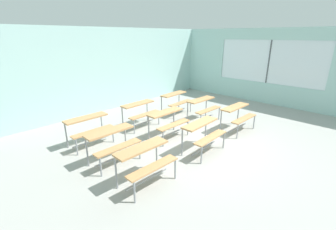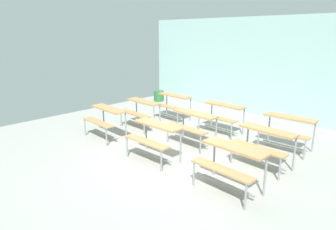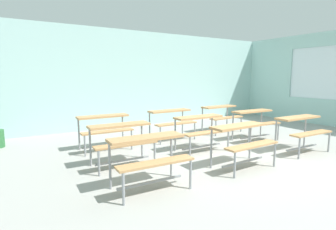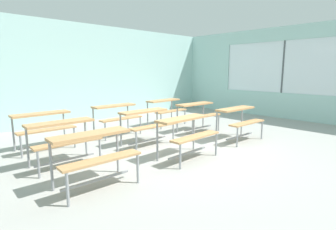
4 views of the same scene
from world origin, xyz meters
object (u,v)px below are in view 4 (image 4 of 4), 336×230
at_px(desk_bench_r0c2, 239,116).
at_px(desk_bench_r2c0, 43,122).
at_px(desk_bench_r1c1, 147,119).
at_px(desk_bench_r1c0, 63,133).
at_px(desk_bench_r1c2, 198,110).
at_px(desk_bench_r2c2, 166,106).
at_px(desk_bench_r0c0, 94,147).
at_px(desk_bench_r2c1, 117,113).
at_px(desk_bench_r0c1, 187,128).

xyz_separation_m(desk_bench_r0c2, desk_bench_r2c0, (-3.50, 2.33, 0.00)).
xyz_separation_m(desk_bench_r0c2, desk_bench_r1c1, (-1.76, 1.16, 0.00)).
relative_size(desk_bench_r1c0, desk_bench_r1c1, 1.00).
height_order(desk_bench_r0c2, desk_bench_r2c0, same).
distance_m(desk_bench_r1c0, desk_bench_r1c1, 1.80).
height_order(desk_bench_r0c2, desk_bench_r1c2, same).
xyz_separation_m(desk_bench_r1c2, desk_bench_r2c2, (-0.05, 1.17, 0.00)).
distance_m(desk_bench_r1c2, desk_bench_r2c0, 3.65).
bearing_deg(desk_bench_r2c0, desk_bench_r0c0, -90.98).
distance_m(desk_bench_r1c0, desk_bench_r2c1, 2.17).
bearing_deg(desk_bench_r2c2, desk_bench_r2c0, 178.33).
bearing_deg(desk_bench_r0c1, desk_bench_r2c2, 53.11).
relative_size(desk_bench_r2c0, desk_bench_r2c1, 1.01).
distance_m(desk_bench_r0c0, desk_bench_r1c1, 2.15).
relative_size(desk_bench_r0c1, desk_bench_r2c2, 0.99).
relative_size(desk_bench_r0c0, desk_bench_r2c0, 1.01).
bearing_deg(desk_bench_r0c1, desk_bench_r0c0, 176.99).
bearing_deg(desk_bench_r0c2, desk_bench_r0c1, -177.57).
bearing_deg(desk_bench_r1c2, desk_bench_r2c0, 164.49).
height_order(desk_bench_r0c1, desk_bench_r2c1, same).
distance_m(desk_bench_r0c1, desk_bench_r1c0, 2.13).
bearing_deg(desk_bench_r0c1, desk_bench_r2c0, 124.72).
height_order(desk_bench_r0c0, desk_bench_r2c0, same).
relative_size(desk_bench_r1c0, desk_bench_r2c1, 1.01).
distance_m(desk_bench_r0c0, desk_bench_r2c2, 4.23).
xyz_separation_m(desk_bench_r1c0, desk_bench_r2c0, (0.07, 1.18, 0.00)).
height_order(desk_bench_r0c0, desk_bench_r2c2, same).
xyz_separation_m(desk_bench_r1c1, desk_bench_r2c0, (-1.74, 1.16, 0.00)).
height_order(desk_bench_r1c0, desk_bench_r2c2, same).
bearing_deg(desk_bench_r1c0, desk_bench_r1c2, 2.45).
xyz_separation_m(desk_bench_r0c0, desk_bench_r0c1, (1.80, -0.05, 0.00)).
height_order(desk_bench_r1c0, desk_bench_r2c0, same).
bearing_deg(desk_bench_r1c1, desk_bench_r1c0, -178.58).
height_order(desk_bench_r1c0, desk_bench_r1c1, same).
bearing_deg(desk_bench_r0c2, desk_bench_r0c0, -178.69).
relative_size(desk_bench_r2c1, desk_bench_r2c2, 0.98).
bearing_deg(desk_bench_r2c1, desk_bench_r0c2, -53.11).
relative_size(desk_bench_r0c1, desk_bench_r1c0, 1.00).
xyz_separation_m(desk_bench_r0c1, desk_bench_r0c2, (1.78, 0.02, 0.00)).
xyz_separation_m(desk_bench_r0c1, desk_bench_r1c0, (-1.79, 1.16, 0.00)).
relative_size(desk_bench_r0c1, desk_bench_r0c2, 1.00).
xyz_separation_m(desk_bench_r0c2, desk_bench_r2c2, (-0.07, 2.38, 0.00)).
height_order(desk_bench_r1c0, desk_bench_r2c1, same).
bearing_deg(desk_bench_r2c2, desk_bench_r0c0, -148.73).
distance_m(desk_bench_r0c0, desk_bench_r2c0, 2.30).
height_order(desk_bench_r2c1, desk_bench_r2c2, same).
bearing_deg(desk_bench_r2c2, desk_bench_r0c2, -90.77).
xyz_separation_m(desk_bench_r0c0, desk_bench_r1c1, (1.82, 1.14, 0.00)).
distance_m(desk_bench_r0c2, desk_bench_r1c1, 2.11).
height_order(desk_bench_r0c1, desk_bench_r1c1, same).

